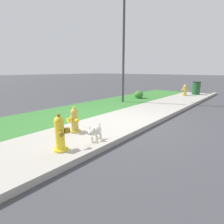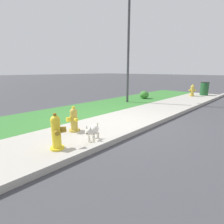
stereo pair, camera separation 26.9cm
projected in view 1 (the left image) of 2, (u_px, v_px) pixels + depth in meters
name	position (u px, v px, depth m)	size (l,w,h in m)	color
ground_plane	(116.00, 122.00, 5.34)	(120.00, 120.00, 0.00)	#424247
sidewalk_pavement	(116.00, 121.00, 5.34)	(18.00, 1.85, 0.01)	#ADA89E
grass_verge	(74.00, 111.00, 6.65)	(18.00, 2.32, 0.01)	#387A33
street_curb	(145.00, 126.00, 4.69)	(18.00, 0.16, 0.12)	#ADA89E
fire_hydrant_by_grass_verge	(60.00, 133.00, 3.33)	(0.33, 0.37, 0.74)	yellow
fire_hydrant_mid_block	(74.00, 120.00, 4.36)	(0.34, 0.37, 0.65)	gold
fire_hydrant_near_corner	(185.00, 90.00, 10.72)	(0.36, 0.36, 0.71)	gold
small_white_dog	(95.00, 131.00, 3.78)	(0.50, 0.34, 0.42)	silver
street_lamp	(124.00, 30.00, 7.92)	(0.32, 0.32, 5.10)	#3D3D42
trash_bin	(196.00, 88.00, 11.15)	(0.50, 0.50, 0.82)	#1E5128
shrub_bush_mid_verge	(139.00, 94.00, 9.76)	(0.49, 0.49, 0.42)	#3D7F33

